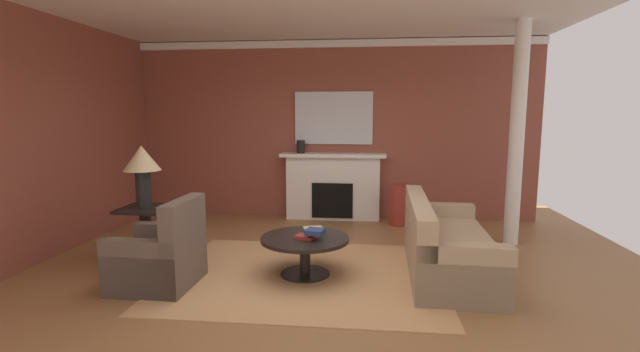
{
  "coord_description": "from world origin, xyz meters",
  "views": [
    {
      "loc": [
        0.72,
        -4.83,
        1.84
      ],
      "look_at": [
        0.09,
        1.01,
        1.0
      ],
      "focal_mm": 24.93,
      "sensor_mm": 36.0,
      "label": 1
    }
  ],
  "objects_px": {
    "mantel_mirror": "(334,118)",
    "sofa": "(445,247)",
    "vase_mantel_left": "(301,147)",
    "fireplace": "(333,188)",
    "table_lamp": "(142,164)",
    "coffee_table": "(305,247)",
    "vase_tall_corner": "(399,205)",
    "side_table": "(146,231)",
    "armchair_near_window": "(160,258)"
  },
  "relations": [
    {
      "from": "coffee_table",
      "to": "vase_mantel_left",
      "type": "bearing_deg",
      "value": 99.44
    },
    {
      "from": "side_table",
      "to": "vase_mantel_left",
      "type": "relative_size",
      "value": 3.12
    },
    {
      "from": "fireplace",
      "to": "side_table",
      "type": "distance_m",
      "value": 3.29
    },
    {
      "from": "mantel_mirror",
      "to": "armchair_near_window",
      "type": "distance_m",
      "value": 3.97
    },
    {
      "from": "side_table",
      "to": "fireplace",
      "type": "bearing_deg",
      "value": 50.12
    },
    {
      "from": "sofa",
      "to": "vase_mantel_left",
      "type": "height_order",
      "value": "vase_mantel_left"
    },
    {
      "from": "armchair_near_window",
      "to": "vase_tall_corner",
      "type": "bearing_deg",
      "value": 47.2
    },
    {
      "from": "table_lamp",
      "to": "vase_mantel_left",
      "type": "xyz_separation_m",
      "value": [
        1.56,
        2.47,
        0.04
      ]
    },
    {
      "from": "coffee_table",
      "to": "side_table",
      "type": "relative_size",
      "value": 1.43
    },
    {
      "from": "fireplace",
      "to": "table_lamp",
      "type": "bearing_deg",
      "value": -129.88
    },
    {
      "from": "coffee_table",
      "to": "vase_tall_corner",
      "type": "relative_size",
      "value": 1.5
    },
    {
      "from": "mantel_mirror",
      "to": "table_lamp",
      "type": "distance_m",
      "value": 3.42
    },
    {
      "from": "vase_mantel_left",
      "to": "mantel_mirror",
      "type": "bearing_deg",
      "value": 17.18
    },
    {
      "from": "vase_mantel_left",
      "to": "vase_tall_corner",
      "type": "bearing_deg",
      "value": -8.54
    },
    {
      "from": "vase_tall_corner",
      "to": "side_table",
      "type": "bearing_deg",
      "value": -145.42
    },
    {
      "from": "coffee_table",
      "to": "side_table",
      "type": "xyz_separation_m",
      "value": [
        -2.0,
        0.23,
        0.06
      ]
    },
    {
      "from": "mantel_mirror",
      "to": "vase_tall_corner",
      "type": "xyz_separation_m",
      "value": [
        1.12,
        -0.42,
        -1.41
      ]
    },
    {
      "from": "side_table",
      "to": "table_lamp",
      "type": "relative_size",
      "value": 0.93
    },
    {
      "from": "table_lamp",
      "to": "vase_mantel_left",
      "type": "bearing_deg",
      "value": 57.81
    },
    {
      "from": "sofa",
      "to": "side_table",
      "type": "distance_m",
      "value": 3.6
    },
    {
      "from": "armchair_near_window",
      "to": "mantel_mirror",
      "type": "bearing_deg",
      "value": 64.58
    },
    {
      "from": "table_lamp",
      "to": "vase_tall_corner",
      "type": "bearing_deg",
      "value": 34.58
    },
    {
      "from": "fireplace",
      "to": "side_table",
      "type": "bearing_deg",
      "value": -129.88
    },
    {
      "from": "fireplace",
      "to": "vase_mantel_left",
      "type": "height_order",
      "value": "vase_mantel_left"
    },
    {
      "from": "mantel_mirror",
      "to": "sofa",
      "type": "distance_m",
      "value": 3.32
    },
    {
      "from": "armchair_near_window",
      "to": "vase_mantel_left",
      "type": "distance_m",
      "value": 3.47
    },
    {
      "from": "side_table",
      "to": "vase_mantel_left",
      "type": "distance_m",
      "value": 3.04
    },
    {
      "from": "sofa",
      "to": "vase_tall_corner",
      "type": "height_order",
      "value": "sofa"
    },
    {
      "from": "sofa",
      "to": "table_lamp",
      "type": "bearing_deg",
      "value": -179.22
    },
    {
      "from": "armchair_near_window",
      "to": "table_lamp",
      "type": "relative_size",
      "value": 1.27
    },
    {
      "from": "fireplace",
      "to": "armchair_near_window",
      "type": "xyz_separation_m",
      "value": [
        -1.59,
        -3.22,
        -0.24
      ]
    },
    {
      "from": "table_lamp",
      "to": "fireplace",
      "type": "bearing_deg",
      "value": 50.12
    },
    {
      "from": "side_table",
      "to": "vase_mantel_left",
      "type": "bearing_deg",
      "value": 57.81
    },
    {
      "from": "fireplace",
      "to": "side_table",
      "type": "height_order",
      "value": "fireplace"
    },
    {
      "from": "mantel_mirror",
      "to": "vase_tall_corner",
      "type": "height_order",
      "value": "mantel_mirror"
    },
    {
      "from": "fireplace",
      "to": "sofa",
      "type": "distance_m",
      "value": 2.9
    },
    {
      "from": "mantel_mirror",
      "to": "vase_mantel_left",
      "type": "xyz_separation_m",
      "value": [
        -0.55,
        -0.17,
        -0.49
      ]
    },
    {
      "from": "fireplace",
      "to": "side_table",
      "type": "relative_size",
      "value": 2.57
    },
    {
      "from": "armchair_near_window",
      "to": "coffee_table",
      "type": "height_order",
      "value": "armchair_near_window"
    },
    {
      "from": "sofa",
      "to": "vase_mantel_left",
      "type": "bearing_deg",
      "value": 130.1
    },
    {
      "from": "vase_mantel_left",
      "to": "table_lamp",
      "type": "bearing_deg",
      "value": -122.19
    },
    {
      "from": "coffee_table",
      "to": "table_lamp",
      "type": "bearing_deg",
      "value": 173.57
    },
    {
      "from": "armchair_near_window",
      "to": "vase_mantel_left",
      "type": "xyz_separation_m",
      "value": [
        1.04,
        3.17,
        0.95
      ]
    },
    {
      "from": "mantel_mirror",
      "to": "coffee_table",
      "type": "relative_size",
      "value": 1.34
    },
    {
      "from": "mantel_mirror",
      "to": "sofa",
      "type": "xyz_separation_m",
      "value": [
        1.49,
        -2.59,
        -1.45
      ]
    },
    {
      "from": "vase_mantel_left",
      "to": "fireplace",
      "type": "bearing_deg",
      "value": 5.12
    },
    {
      "from": "fireplace",
      "to": "sofa",
      "type": "relative_size",
      "value": 0.85
    },
    {
      "from": "mantel_mirror",
      "to": "sofa",
      "type": "height_order",
      "value": "mantel_mirror"
    },
    {
      "from": "fireplace",
      "to": "armchair_near_window",
      "type": "bearing_deg",
      "value": -116.25
    },
    {
      "from": "mantel_mirror",
      "to": "vase_mantel_left",
      "type": "distance_m",
      "value": 0.75
    }
  ]
}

